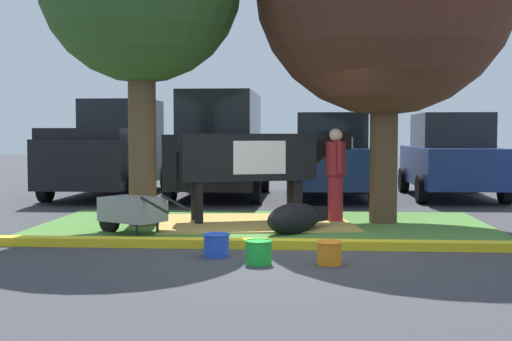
# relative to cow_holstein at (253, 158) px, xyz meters

# --- Properties ---
(ground_plane) EXTENTS (80.00, 80.00, 0.00)m
(ground_plane) POSITION_rel_cow_holstein_xyz_m (0.67, -2.59, -1.13)
(ground_plane) COLOR #38383D
(grass_island) EXTENTS (7.48, 4.02, 0.02)m
(grass_island) POSITION_rel_cow_holstein_xyz_m (0.23, -0.44, -1.12)
(grass_island) COLOR #477A33
(grass_island) RESTS_ON ground
(curb_yellow) EXTENTS (8.68, 0.24, 0.12)m
(curb_yellow) POSITION_rel_cow_holstein_xyz_m (0.23, -2.60, -1.07)
(curb_yellow) COLOR yellow
(curb_yellow) RESTS_ON ground
(hay_bedding) EXTENTS (3.53, 2.87, 0.04)m
(hay_bedding) POSITION_rel_cow_holstein_xyz_m (0.05, -0.23, -1.10)
(hay_bedding) COLOR tan
(hay_bedding) RESTS_ON ground
(cow_holstein) EXTENTS (3.06, 1.34, 1.58)m
(cow_holstein) POSITION_rel_cow_holstein_xyz_m (0.00, 0.00, 0.00)
(cow_holstein) COLOR black
(cow_holstein) RESTS_ON ground
(calf_lying) EXTENTS (1.07, 1.22, 0.48)m
(calf_lying) POSITION_rel_cow_holstein_xyz_m (0.75, -1.28, -0.89)
(calf_lying) COLOR black
(calf_lying) RESTS_ON ground
(person_handler) EXTENTS (0.34, 0.52, 1.63)m
(person_handler) POSITION_rel_cow_holstein_xyz_m (1.43, 0.02, -0.25)
(person_handler) COLOR maroon
(person_handler) RESTS_ON ground
(wheelbarrow) EXTENTS (1.53, 1.15, 0.63)m
(wheelbarrow) POSITION_rel_cow_holstein_xyz_m (-1.72, -1.59, -0.74)
(wheelbarrow) COLOR gray
(wheelbarrow) RESTS_ON ground
(bucket_blue) EXTENTS (0.34, 0.34, 0.29)m
(bucket_blue) POSITION_rel_cow_holstein_xyz_m (-0.21, -3.25, -0.97)
(bucket_blue) COLOR blue
(bucket_blue) RESTS_ON ground
(bucket_green) EXTENTS (0.34, 0.34, 0.29)m
(bucket_green) POSITION_rel_cow_holstein_xyz_m (0.35, -3.70, -0.98)
(bucket_green) COLOR green
(bucket_green) RESTS_ON ground
(bucket_orange) EXTENTS (0.32, 0.32, 0.28)m
(bucket_orange) POSITION_rel_cow_holstein_xyz_m (1.18, -3.66, -0.98)
(bucket_orange) COLOR orange
(bucket_orange) RESTS_ON ground
(pickup_truck_black) EXTENTS (2.26, 5.42, 2.42)m
(pickup_truck_black) POSITION_rel_cow_holstein_xyz_m (-3.90, 4.97, -0.01)
(pickup_truck_black) COLOR black
(pickup_truck_black) RESTS_ON ground
(suv_black) EXTENTS (2.15, 4.62, 2.52)m
(suv_black) POSITION_rel_cow_holstein_xyz_m (-1.11, 4.55, 0.14)
(suv_black) COLOR black
(suv_black) RESTS_ON ground
(sedan_red) EXTENTS (2.05, 4.42, 2.02)m
(sedan_red) POSITION_rel_cow_holstein_xyz_m (1.54, 4.66, -0.14)
(sedan_red) COLOR navy
(sedan_red) RESTS_ON ground
(sedan_silver) EXTENTS (2.05, 4.42, 2.02)m
(sedan_silver) POSITION_rel_cow_holstein_xyz_m (4.40, 4.84, -0.14)
(sedan_silver) COLOR navy
(sedan_silver) RESTS_ON ground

